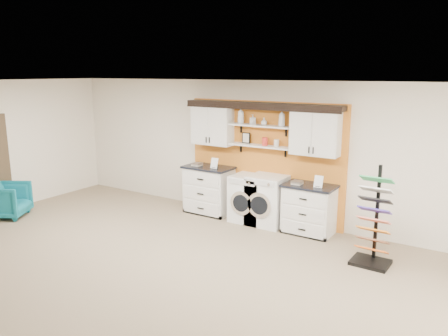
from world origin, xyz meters
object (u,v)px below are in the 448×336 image
Objects in this scene: dryer at (267,200)px; sample_rack at (373,233)px; base_cabinet_right at (309,209)px; armchair at (7,200)px; base_cabinet_left at (209,190)px; washer at (249,198)px.

sample_rack is (2.21, -0.74, 0.01)m from dryer.
armchair is at bearing -156.13° from base_cabinet_right.
base_cabinet_left reaches higher than washer.
washer is 2.72m from sample_rack.
dryer is at bearing -0.00° from washer.
dryer is at bearing -179.78° from base_cabinet_right.
base_cabinet_left is at bearing 169.89° from sample_rack.
dryer reaches higher than armchair.
armchair is (-4.36, -2.49, -0.12)m from washer.
base_cabinet_right is 0.61× the size of sample_rack.
base_cabinet_right is at bearing 0.15° from washer.
base_cabinet_left is 1.09× the size of base_cabinet_right.
base_cabinet_left is 1.05× the size of dryer.
dryer is 0.63× the size of sample_rack.
base_cabinet_right is at bearing 0.22° from dryer.
washer is 5.02m from armchair.
washer is 0.95× the size of dryer.
sample_rack is 7.20m from armchair.
dryer is 1.27× the size of armchair.
base_cabinet_left is 1.39m from dryer.
washer is at bearing 165.72° from sample_rack.
base_cabinet_right is 1.27m from washer.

